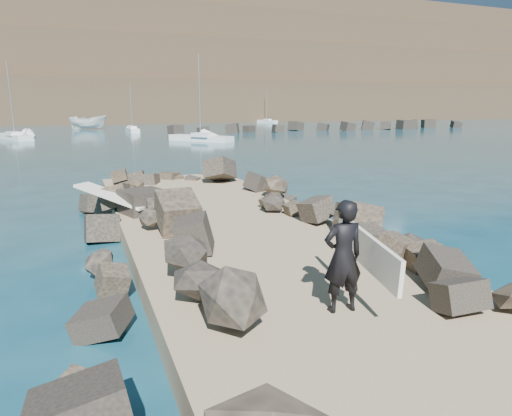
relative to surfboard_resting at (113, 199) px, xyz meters
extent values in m
plane|color=#0F384C|center=(3.06, -3.72, -1.04)|extent=(800.00, 800.00, 0.00)
cube|color=#8C7759|center=(3.06, -5.72, -0.74)|extent=(6.00, 26.00, 0.60)
cube|color=black|center=(0.16, -5.22, -0.54)|extent=(2.60, 22.00, 1.00)
cube|color=black|center=(5.96, -5.22, -0.54)|extent=(2.60, 22.00, 1.00)
cube|color=black|center=(38.06, 51.28, -0.44)|extent=(52.00, 4.00, 1.20)
cube|color=#2D4919|center=(13.06, 156.28, 14.96)|extent=(360.00, 140.00, 32.00)
cube|color=white|center=(0.00, 0.00, 0.00)|extent=(2.31, 2.35, 0.09)
imported|color=white|center=(1.14, 68.70, 0.14)|extent=(6.34, 3.03, 2.36)
imported|color=black|center=(2.99, -8.80, 0.51)|extent=(0.72, 0.49, 1.90)
cube|color=silver|center=(3.44, -8.80, 0.56)|extent=(0.46, 2.34, 0.74)
cylinder|color=silver|center=(120.83, 139.61, 34.69)|extent=(8.55, 8.55, 7.48)
cube|color=white|center=(-7.71, 46.44, -0.79)|extent=(4.53, 7.66, 0.80)
cylinder|color=gray|center=(-7.71, 46.44, 3.74)|extent=(0.12, 0.12, 8.37)
cube|color=white|center=(-7.71, 45.60, -0.29)|extent=(1.96, 2.44, 0.44)
cube|color=white|center=(12.24, 36.08, -0.79)|extent=(6.24, 7.56, 0.80)
cylinder|color=gray|center=(12.24, 36.08, 4.01)|extent=(0.12, 0.12, 8.90)
cube|color=white|center=(12.24, 35.30, -0.29)|extent=(2.39, 2.59, 0.44)
cube|color=white|center=(7.02, 56.38, -0.79)|extent=(1.48, 5.88, 0.80)
cylinder|color=gray|center=(7.02, 56.38, 2.77)|extent=(0.12, 0.12, 6.42)
cube|color=white|center=(7.02, 55.68, -0.29)|extent=(0.99, 1.66, 0.44)
cube|color=white|center=(40.41, 84.20, -0.79)|extent=(3.47, 6.15, 0.80)
cylinder|color=gray|center=(40.41, 84.20, 2.90)|extent=(0.12, 0.12, 6.69)
cube|color=white|center=(40.41, 83.52, -0.29)|extent=(1.53, 1.94, 0.44)
cube|color=white|center=(3.06, 161.28, 32.71)|extent=(8.00, 6.00, 3.50)
cube|color=white|center=(38.06, 144.28, 32.96)|extent=(12.00, 7.00, 4.00)
cube|color=white|center=(73.06, 156.28, 32.46)|extent=(6.00, 6.00, 3.00)
cube|color=white|center=(93.06, 136.28, 33.46)|extent=(5.00, 5.00, 5.00)
camera|label=1|loc=(-0.92, -14.89, 2.92)|focal=32.00mm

